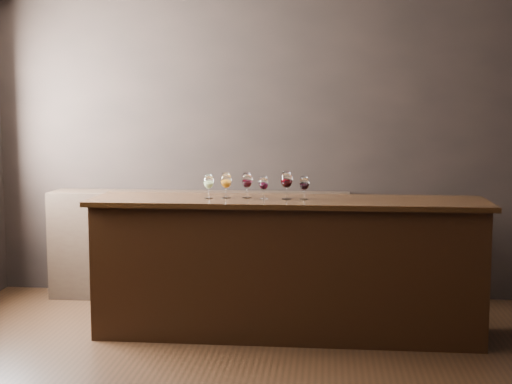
# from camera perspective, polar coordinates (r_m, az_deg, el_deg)

# --- Properties ---
(ground) EXTENTS (5.00, 5.00, 0.00)m
(ground) POSITION_cam_1_polar(r_m,az_deg,el_deg) (4.70, -2.42, -15.07)
(ground) COLOR black
(ground) RESTS_ON ground
(room_shell) EXTENTS (5.02, 4.52, 2.81)m
(room_shell) POSITION_cam_1_polar(r_m,az_deg,el_deg) (4.52, -5.27, 7.51)
(room_shell) COLOR black
(room_shell) RESTS_ON ground
(bar_counter) EXTENTS (2.92, 0.63, 1.02)m
(bar_counter) POSITION_cam_1_polar(r_m,az_deg,el_deg) (5.52, 2.49, -6.22)
(bar_counter) COLOR black
(bar_counter) RESTS_ON ground
(bar_top) EXTENTS (3.02, 0.70, 0.04)m
(bar_top) POSITION_cam_1_polar(r_m,az_deg,el_deg) (5.43, 2.52, -0.76)
(bar_top) COLOR black
(bar_top) RESTS_ON bar_counter
(back_bar_shelf) EXTENTS (2.74, 0.40, 0.99)m
(back_bar_shelf) POSITION_cam_1_polar(r_m,az_deg,el_deg) (6.58, -4.57, -4.30)
(back_bar_shelf) COLOR black
(back_bar_shelf) RESTS_ON ground
(glass_white) EXTENTS (0.08, 0.08, 0.19)m
(glass_white) POSITION_cam_1_polar(r_m,az_deg,el_deg) (5.46, -3.81, 0.80)
(glass_white) COLOR white
(glass_white) RESTS_ON bar_top
(glass_amber) EXTENTS (0.08, 0.08, 0.19)m
(glass_amber) POSITION_cam_1_polar(r_m,az_deg,el_deg) (5.46, -2.41, 0.88)
(glass_amber) COLOR white
(glass_amber) RESTS_ON bar_top
(glass_red_a) EXTENTS (0.08, 0.08, 0.19)m
(glass_red_a) POSITION_cam_1_polar(r_m,az_deg,el_deg) (5.48, -0.72, 0.89)
(glass_red_a) COLOR white
(glass_red_a) RESTS_ON bar_top
(glass_red_b) EXTENTS (0.07, 0.07, 0.17)m
(glass_red_b) POSITION_cam_1_polar(r_m,az_deg,el_deg) (5.42, 0.62, 0.68)
(glass_red_b) COLOR white
(glass_red_b) RESTS_ON bar_top
(glass_red_c) EXTENTS (0.09, 0.09, 0.21)m
(glass_red_c) POSITION_cam_1_polar(r_m,az_deg,el_deg) (5.40, 2.47, 0.93)
(glass_red_c) COLOR white
(glass_red_c) RESTS_ON bar_top
(glass_red_d) EXTENTS (0.08, 0.08, 0.18)m
(glass_red_d) POSITION_cam_1_polar(r_m,az_deg,el_deg) (5.40, 3.88, 0.67)
(glass_red_d) COLOR white
(glass_red_d) RESTS_ON bar_top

